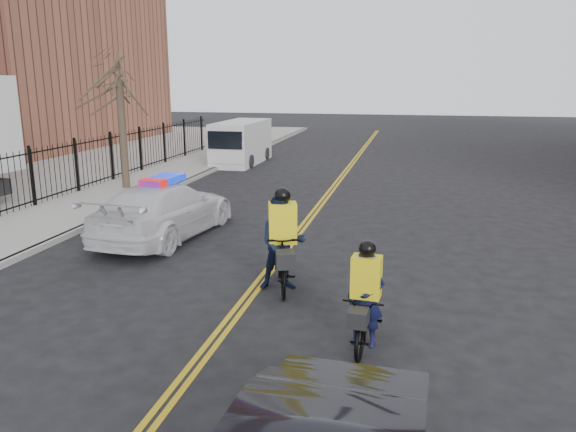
{
  "coord_description": "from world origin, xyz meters",
  "views": [
    {
      "loc": [
        3.02,
        -9.15,
        4.18
      ],
      "look_at": [
        0.45,
        2.29,
        1.3
      ],
      "focal_mm": 35.0,
      "sensor_mm": 36.0,
      "label": 1
    }
  ],
  "objects_px": {
    "police_cruiser": "(165,210)",
    "cyclist_near": "(365,309)",
    "cyclist_far": "(283,250)",
    "cargo_van": "(241,143)"
  },
  "relations": [
    {
      "from": "cyclist_near",
      "to": "cyclist_far",
      "type": "bearing_deg",
      "value": 136.06
    },
    {
      "from": "cyclist_far",
      "to": "cyclist_near",
      "type": "bearing_deg",
      "value": -65.93
    },
    {
      "from": "police_cruiser",
      "to": "cyclist_far",
      "type": "xyz_separation_m",
      "value": [
        3.98,
        -3.08,
        0.08
      ]
    },
    {
      "from": "police_cruiser",
      "to": "cyclist_near",
      "type": "distance_m",
      "value": 7.8
    },
    {
      "from": "police_cruiser",
      "to": "cargo_van",
      "type": "distance_m",
      "value": 13.64
    },
    {
      "from": "cargo_van",
      "to": "cyclist_far",
      "type": "height_order",
      "value": "cyclist_far"
    },
    {
      "from": "cyclist_near",
      "to": "cyclist_far",
      "type": "distance_m",
      "value": 2.81
    },
    {
      "from": "police_cruiser",
      "to": "cyclist_far",
      "type": "height_order",
      "value": "cyclist_far"
    },
    {
      "from": "police_cruiser",
      "to": "cargo_van",
      "type": "xyz_separation_m",
      "value": [
        -2.08,
        13.47,
        0.28
      ]
    },
    {
      "from": "police_cruiser",
      "to": "cyclist_far",
      "type": "relative_size",
      "value": 2.45
    }
  ]
}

